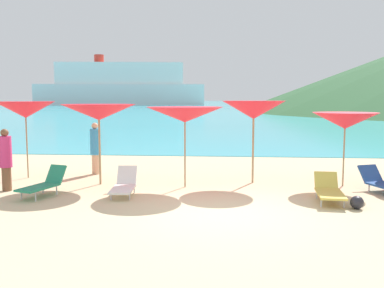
# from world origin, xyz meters

# --- Properties ---
(ground_plane) EXTENTS (50.00, 100.00, 0.30)m
(ground_plane) POSITION_xyz_m (0.00, 10.00, -0.15)
(ground_plane) COLOR beige
(ocean_water) EXTENTS (650.00, 440.00, 0.02)m
(ocean_water) POSITION_xyz_m (0.00, 228.79, 0.01)
(ocean_water) COLOR #38B7CC
(ocean_water) RESTS_ON ground_plane
(umbrella_2) EXTENTS (1.78, 1.78, 2.39)m
(umbrella_2) POSITION_xyz_m (-6.01, 3.46, 2.13)
(umbrella_2) COLOR #9E7F59
(umbrella_2) RESTS_ON ground_plane
(umbrella_3) EXTENTS (2.17, 2.17, 2.32)m
(umbrella_3) POSITION_xyz_m (-3.45, 2.67, 2.08)
(umbrella_3) COLOR #9E7F59
(umbrella_3) RESTS_ON ground_plane
(umbrella_4) EXTENTS (2.20, 2.20, 2.25)m
(umbrella_4) POSITION_xyz_m (-0.96, 2.48, 2.03)
(umbrella_4) COLOR #9E7F59
(umbrella_4) RESTS_ON ground_plane
(umbrella_5) EXTENTS (1.90, 1.90, 2.41)m
(umbrella_5) POSITION_xyz_m (0.97, 3.27, 2.14)
(umbrella_5) COLOR #9E7F59
(umbrella_5) RESTS_ON ground_plane
(umbrella_6) EXTENTS (1.95, 1.95, 2.09)m
(umbrella_6) POSITION_xyz_m (3.50, 3.00, 1.86)
(umbrella_6) COLOR #9E7F59
(umbrella_6) RESTS_ON ground_plane
(lounge_chair_1) EXTENTS (1.11, 1.60, 0.65)m
(lounge_chair_1) POSITION_xyz_m (4.32, 2.19, 0.28)
(lounge_chair_1) COLOR #1E478C
(lounge_chair_1) RESTS_ON ground_plane
(lounge_chair_2) EXTENTS (0.90, 1.46, 0.72)m
(lounge_chair_2) POSITION_xyz_m (-4.45, 1.10, 0.32)
(lounge_chair_2) COLOR #268C66
(lounge_chair_2) RESTS_ON ground_plane
(lounge_chair_5) EXTENTS (0.62, 1.45, 0.67)m
(lounge_chair_5) POSITION_xyz_m (-2.43, 1.37, 0.27)
(lounge_chair_5) COLOR white
(lounge_chair_5) RESTS_ON ground_plane
(lounge_chair_6) EXTENTS (0.69, 1.52, 0.62)m
(lounge_chair_6) POSITION_xyz_m (2.66, 1.11, 0.28)
(lounge_chair_6) COLOR #D8BF4C
(lounge_chair_6) RESTS_ON ground_plane
(beachgoer_1) EXTENTS (0.32, 0.32, 1.68)m
(beachgoer_1) POSITION_xyz_m (-5.70, 1.61, 0.89)
(beachgoer_1) COLOR brown
(beachgoer_1) RESTS_ON ground_plane
(beachgoer_3) EXTENTS (0.33, 0.33, 1.69)m
(beachgoer_3) POSITION_xyz_m (-4.10, 4.28, 0.90)
(beachgoer_3) COLOR #DBAA84
(beachgoer_3) RESTS_ON ground_plane
(beach_ball) EXTENTS (0.30, 0.30, 0.30)m
(beach_ball) POSITION_xyz_m (3.13, 0.45, 0.15)
(beach_ball) COLOR #26262D
(beach_ball) RESTS_ON ground_plane
(cruise_ship) EXTENTS (64.01, 18.52, 18.93)m
(cruise_ship) POSITION_xyz_m (-40.45, 149.37, 7.08)
(cruise_ship) COLOR white
(cruise_ship) RESTS_ON ocean_water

